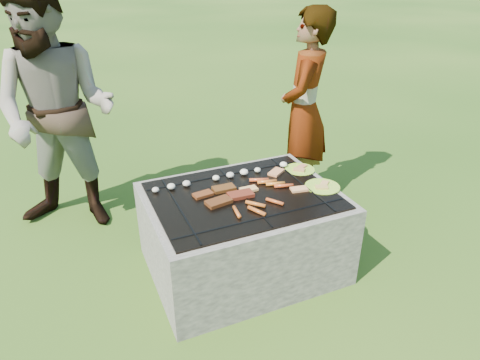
% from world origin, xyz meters
% --- Properties ---
extents(lawn, '(60.00, 60.00, 0.00)m').
position_xyz_m(lawn, '(0.00, 0.00, 0.00)').
color(lawn, '#1F4611').
rests_on(lawn, ground).
extents(fire_pit, '(1.30, 1.00, 0.62)m').
position_xyz_m(fire_pit, '(0.00, 0.00, 0.28)').
color(fire_pit, gray).
rests_on(fire_pit, ground).
extents(mushrooms, '(1.05, 0.06, 0.04)m').
position_xyz_m(mushrooms, '(-0.04, 0.27, 0.63)').
color(mushrooms, beige).
rests_on(mushrooms, fire_pit).
extents(pork_slabs, '(0.39, 0.27, 0.02)m').
position_xyz_m(pork_slabs, '(-0.13, 0.02, 0.62)').
color(pork_slabs, '#99451B').
rests_on(pork_slabs, fire_pit).
extents(sausages, '(0.53, 0.48, 0.03)m').
position_xyz_m(sausages, '(0.13, -0.07, 0.62)').
color(sausages, '#E94E26').
rests_on(sausages, fire_pit).
extents(bread_on_grate, '(0.44, 0.41, 0.02)m').
position_xyz_m(bread_on_grate, '(0.28, 0.07, 0.62)').
color(bread_on_grate, '#ECB479').
rests_on(bread_on_grate, fire_pit).
extents(plate_far, '(0.25, 0.25, 0.03)m').
position_xyz_m(plate_far, '(0.56, 0.19, 0.61)').
color(plate_far, '#F0FF3C').
rests_on(plate_far, fire_pit).
extents(plate_near, '(0.27, 0.27, 0.03)m').
position_xyz_m(plate_near, '(0.56, -0.12, 0.61)').
color(plate_near, '#EDFB3C').
rests_on(plate_near, fire_pit).
extents(cook, '(0.72, 0.75, 1.73)m').
position_xyz_m(cook, '(0.91, 0.73, 0.86)').
color(cook, '#A7988B').
rests_on(cook, ground).
extents(bystander, '(1.19, 1.11, 1.96)m').
position_xyz_m(bystander, '(-1.06, 1.15, 0.98)').
color(bystander, '#A59589').
rests_on(bystander, ground).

